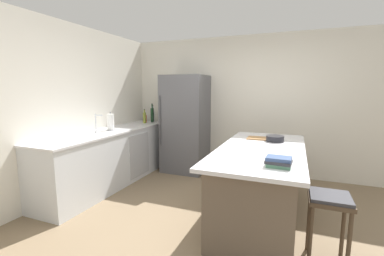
{
  "coord_description": "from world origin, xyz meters",
  "views": [
    {
      "loc": [
        0.78,
        -2.74,
        1.62
      ],
      "look_at": [
        -0.73,
        1.02,
        1.0
      ],
      "focal_mm": 24.12,
      "sensor_mm": 36.0,
      "label": 1
    }
  ],
  "objects_px": {
    "sink_faucet": "(96,123)",
    "olive_oil_bottle": "(145,117)",
    "wine_bottle": "(152,115)",
    "bar_stool": "(329,208)",
    "cutting_board": "(260,138)",
    "hot_sauce_bottle": "(145,118)",
    "paper_towel_roll": "(111,122)",
    "cookbook_stack": "(279,162)",
    "mixing_bowl": "(275,139)",
    "kitchen_island": "(260,183)",
    "refrigerator": "(185,124)",
    "soda_bottle": "(153,115)"
  },
  "relations": [
    {
      "from": "wine_bottle",
      "to": "cookbook_stack",
      "type": "height_order",
      "value": "wine_bottle"
    },
    {
      "from": "refrigerator",
      "to": "mixing_bowl",
      "type": "height_order",
      "value": "refrigerator"
    },
    {
      "from": "bar_stool",
      "to": "cutting_board",
      "type": "xyz_separation_m",
      "value": [
        -0.79,
        1.24,
        0.37
      ]
    },
    {
      "from": "mixing_bowl",
      "to": "paper_towel_roll",
      "type": "bearing_deg",
      "value": -175.94
    },
    {
      "from": "refrigerator",
      "to": "cookbook_stack",
      "type": "height_order",
      "value": "refrigerator"
    },
    {
      "from": "hot_sauce_bottle",
      "to": "sink_faucet",
      "type": "bearing_deg",
      "value": -91.67
    },
    {
      "from": "mixing_bowl",
      "to": "cookbook_stack",
      "type": "bearing_deg",
      "value": -84.27
    },
    {
      "from": "kitchen_island",
      "to": "refrigerator",
      "type": "distance_m",
      "value": 2.21
    },
    {
      "from": "sink_faucet",
      "to": "olive_oil_bottle",
      "type": "xyz_separation_m",
      "value": [
        0.08,
        1.27,
        -0.04
      ]
    },
    {
      "from": "mixing_bowl",
      "to": "olive_oil_bottle",
      "type": "bearing_deg",
      "value": 162.76
    },
    {
      "from": "wine_bottle",
      "to": "cookbook_stack",
      "type": "bearing_deg",
      "value": -39.8
    },
    {
      "from": "sink_faucet",
      "to": "olive_oil_bottle",
      "type": "bearing_deg",
      "value": 86.27
    },
    {
      "from": "soda_bottle",
      "to": "hot_sauce_bottle",
      "type": "xyz_separation_m",
      "value": [
        -0.06,
        -0.2,
        -0.06
      ]
    },
    {
      "from": "sink_faucet",
      "to": "olive_oil_bottle",
      "type": "height_order",
      "value": "sink_faucet"
    },
    {
      "from": "hot_sauce_bottle",
      "to": "olive_oil_bottle",
      "type": "height_order",
      "value": "olive_oil_bottle"
    },
    {
      "from": "bar_stool",
      "to": "paper_towel_roll",
      "type": "xyz_separation_m",
      "value": [
        -3.2,
        0.94,
        0.52
      ]
    },
    {
      "from": "kitchen_island",
      "to": "cookbook_stack",
      "type": "xyz_separation_m",
      "value": [
        0.24,
        -0.73,
        0.49
      ]
    },
    {
      "from": "paper_towel_roll",
      "to": "mixing_bowl",
      "type": "xyz_separation_m",
      "value": [
        2.63,
        0.19,
        -0.12
      ]
    },
    {
      "from": "bar_stool",
      "to": "sink_faucet",
      "type": "bearing_deg",
      "value": 168.48
    },
    {
      "from": "soda_bottle",
      "to": "wine_bottle",
      "type": "distance_m",
      "value": 0.11
    },
    {
      "from": "soda_bottle",
      "to": "wine_bottle",
      "type": "relative_size",
      "value": 0.89
    },
    {
      "from": "wine_bottle",
      "to": "hot_sauce_bottle",
      "type": "distance_m",
      "value": 0.16
    },
    {
      "from": "paper_towel_roll",
      "to": "sink_faucet",
      "type": "bearing_deg",
      "value": -99.14
    },
    {
      "from": "refrigerator",
      "to": "soda_bottle",
      "type": "xyz_separation_m",
      "value": [
        -0.82,
        0.16,
        0.13
      ]
    },
    {
      "from": "paper_towel_roll",
      "to": "hot_sauce_bottle",
      "type": "height_order",
      "value": "paper_towel_roll"
    },
    {
      "from": "kitchen_island",
      "to": "paper_towel_roll",
      "type": "bearing_deg",
      "value": 173.47
    },
    {
      "from": "cookbook_stack",
      "to": "cutting_board",
      "type": "height_order",
      "value": "cookbook_stack"
    },
    {
      "from": "mixing_bowl",
      "to": "cutting_board",
      "type": "height_order",
      "value": "mixing_bowl"
    },
    {
      "from": "wine_bottle",
      "to": "cutting_board",
      "type": "bearing_deg",
      "value": -21.18
    },
    {
      "from": "wine_bottle",
      "to": "cutting_board",
      "type": "xyz_separation_m",
      "value": [
        2.31,
        -0.89,
        -0.17
      ]
    },
    {
      "from": "bar_stool",
      "to": "refrigerator",
      "type": "bearing_deg",
      "value": 138.25
    },
    {
      "from": "bar_stool",
      "to": "mixing_bowl",
      "type": "distance_m",
      "value": 1.33
    },
    {
      "from": "hot_sauce_bottle",
      "to": "paper_towel_roll",
      "type": "bearing_deg",
      "value": -89.73
    },
    {
      "from": "bar_stool",
      "to": "mixing_bowl",
      "type": "height_order",
      "value": "mixing_bowl"
    },
    {
      "from": "kitchen_island",
      "to": "bar_stool",
      "type": "xyz_separation_m",
      "value": [
        0.7,
        -0.66,
        0.09
      ]
    },
    {
      "from": "mixing_bowl",
      "to": "cutting_board",
      "type": "distance_m",
      "value": 0.24
    },
    {
      "from": "bar_stool",
      "to": "mixing_bowl",
      "type": "bearing_deg",
      "value": 117.05
    },
    {
      "from": "sink_faucet",
      "to": "paper_towel_roll",
      "type": "xyz_separation_m",
      "value": [
        0.05,
        0.28,
        -0.02
      ]
    },
    {
      "from": "paper_towel_roll",
      "to": "olive_oil_bottle",
      "type": "bearing_deg",
      "value": 87.82
    },
    {
      "from": "olive_oil_bottle",
      "to": "cookbook_stack",
      "type": "relative_size",
      "value": 1.17
    },
    {
      "from": "refrigerator",
      "to": "mixing_bowl",
      "type": "distance_m",
      "value": 1.99
    },
    {
      "from": "sink_faucet",
      "to": "paper_towel_roll",
      "type": "height_order",
      "value": "paper_towel_roll"
    },
    {
      "from": "paper_towel_roll",
      "to": "mixing_bowl",
      "type": "height_order",
      "value": "paper_towel_roll"
    },
    {
      "from": "wine_bottle",
      "to": "bar_stool",
      "type": "bearing_deg",
      "value": -34.47
    },
    {
      "from": "soda_bottle",
      "to": "sink_faucet",
      "type": "bearing_deg",
      "value": -93.55
    },
    {
      "from": "cookbook_stack",
      "to": "mixing_bowl",
      "type": "height_order",
      "value": "cookbook_stack"
    },
    {
      "from": "kitchen_island",
      "to": "sink_faucet",
      "type": "relative_size",
      "value": 7.31
    },
    {
      "from": "sink_faucet",
      "to": "cutting_board",
      "type": "height_order",
      "value": "sink_faucet"
    },
    {
      "from": "paper_towel_roll",
      "to": "soda_bottle",
      "type": "height_order",
      "value": "soda_bottle"
    },
    {
      "from": "refrigerator",
      "to": "bar_stool",
      "type": "xyz_separation_m",
      "value": [
        2.32,
        -2.07,
        -0.39
      ]
    }
  ]
}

